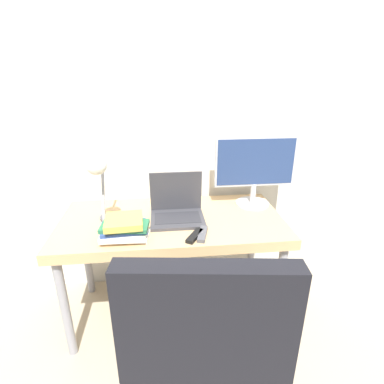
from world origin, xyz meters
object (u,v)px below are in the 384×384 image
Objects in this scene: office_chair at (204,357)px; book_stack at (125,228)px; laptop at (177,209)px; monitor at (255,167)px; desk_lamp at (98,174)px.

book_stack is at bearing 115.75° from office_chair.
laptop is 0.30× the size of office_chair.
laptop is 0.57m from monitor.
book_stack is (-0.80, -0.36, -0.20)m from monitor.
laptop is at bearing -163.72° from monitor.
desk_lamp is at bearing 142.59° from book_stack.
office_chair is at bearing -59.86° from desk_lamp.
desk_lamp is 1.70× the size of book_stack.
office_chair is at bearing -114.74° from monitor.
monitor is 1.98× the size of book_stack.
monitor reaches higher than office_chair.
desk_lamp is (-0.92, -0.27, 0.08)m from monitor.
monitor is 0.49× the size of office_chair.
office_chair is (0.44, -0.77, -0.44)m from desk_lamp.
book_stack is (-0.29, -0.21, 0.00)m from laptop.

